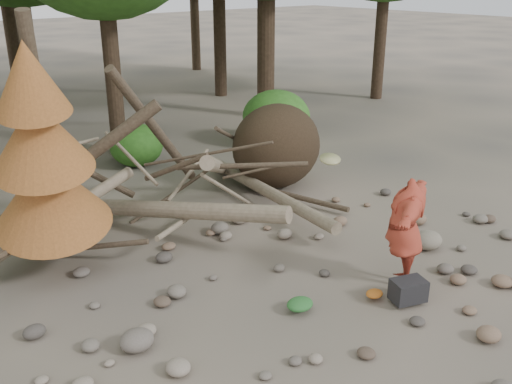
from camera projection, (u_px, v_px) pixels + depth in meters
ground at (334, 295)px, 9.06m from camera, size 120.00×120.00×0.00m
deadfall_pile at (259, 153)px, 12.96m from camera, size 8.55×5.24×3.30m
dead_conifer at (43, 157)px, 8.85m from camera, size 2.06×2.16×4.35m
bush_mid at (136, 145)px, 14.92m from camera, size 1.40×1.40×1.12m
bush_right at (276, 117)px, 16.77m from camera, size 2.00×2.00×1.60m
frisbee_thrower at (405, 230)px, 9.05m from camera, size 3.18×1.53×2.55m
backpack at (408, 294)px, 8.77m from camera, size 0.60×0.50×0.34m
cloth_green at (300, 307)px, 8.59m from camera, size 0.43×0.36×0.16m
cloth_orange at (374, 296)px, 8.92m from camera, size 0.29×0.24×0.11m
boulder_mid_right at (428, 240)px, 10.53m from camera, size 0.56×0.50×0.34m
boulder_mid_left at (137, 340)px, 7.71m from camera, size 0.48×0.43×0.29m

